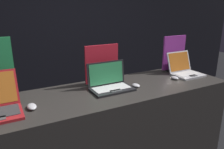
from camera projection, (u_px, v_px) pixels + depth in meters
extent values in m
cube|color=black|center=(58.00, 28.00, 3.46)|extent=(8.00, 0.05, 2.80)
cube|color=#282623|center=(112.00, 134.00, 2.19)|extent=(2.40, 0.71, 0.96)
ellipsoid|color=#B2B2B7|center=(32.00, 107.00, 1.67)|extent=(0.07, 0.12, 0.03)
cube|color=black|center=(112.00, 90.00, 2.03)|extent=(0.39, 0.23, 0.02)
cube|color=#B7B7B7|center=(111.00, 88.00, 2.04)|extent=(0.34, 0.16, 0.00)
cube|color=#3F3F42|center=(116.00, 91.00, 1.97)|extent=(0.11, 0.05, 0.00)
cube|color=black|center=(106.00, 73.00, 2.10)|extent=(0.39, 0.04, 0.23)
cube|color=#2D7F4C|center=(106.00, 73.00, 2.09)|extent=(0.35, 0.02, 0.20)
ellipsoid|color=#B2B2B7|center=(136.00, 85.00, 2.12)|extent=(0.07, 0.09, 0.03)
cube|color=black|center=(102.00, 82.00, 2.21)|extent=(0.19, 0.07, 0.02)
cube|color=red|center=(102.00, 64.00, 2.16)|extent=(0.35, 0.02, 0.37)
cube|color=#B7B7BC|center=(188.00, 75.00, 2.47)|extent=(0.33, 0.24, 0.02)
cube|color=#B7B7B7|center=(187.00, 74.00, 2.48)|extent=(0.29, 0.17, 0.00)
cube|color=#3F3F42|center=(193.00, 76.00, 2.40)|extent=(0.09, 0.05, 0.00)
cube|color=#B7B7BC|center=(179.00, 62.00, 2.56)|extent=(0.33, 0.09, 0.23)
cube|color=#A5591E|center=(179.00, 61.00, 2.56)|extent=(0.29, 0.07, 0.20)
ellipsoid|color=#B2B2B7|center=(175.00, 78.00, 2.35)|extent=(0.06, 0.10, 0.03)
cube|color=black|center=(173.00, 69.00, 2.68)|extent=(0.18, 0.07, 0.02)
cube|color=purple|center=(174.00, 53.00, 2.62)|extent=(0.33, 0.02, 0.40)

